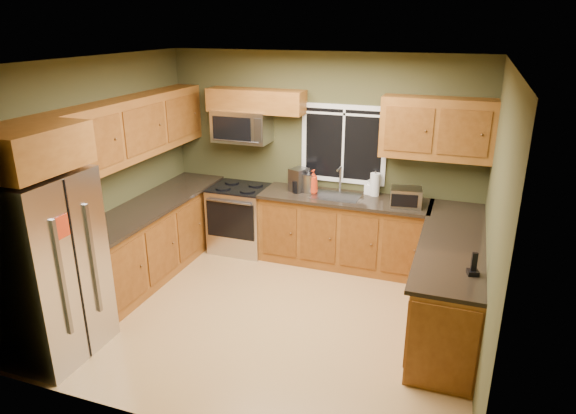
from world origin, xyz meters
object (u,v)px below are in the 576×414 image
Objects in this scene: toaster_oven at (406,197)px; kettle at (309,182)px; paper_towel_roll at (375,184)px; soap_bottle_c at (301,181)px; soap_bottle_b at (369,187)px; coffee_maker at (298,181)px; cordless_phone at (473,268)px; range at (241,218)px; soap_bottle_a at (313,182)px; refrigerator at (47,268)px; microwave at (242,126)px.

toaster_oven is 1.32× the size of kettle.
paper_towel_roll reaches higher than soap_bottle_c.
soap_bottle_b is 0.92m from soap_bottle_c.
coffee_maker reaches higher than cordless_phone.
soap_bottle_a reaches higher than range.
paper_towel_roll is (0.83, 0.17, 0.01)m from kettle.
soap_bottle_b is at bearing 11.30° from coffee_maker.
toaster_oven is at bearing -1.86° from range.
kettle is at bearing -168.57° from paper_towel_roll.
soap_bottle_c is at bearing 16.07° from range.
refrigerator is 9.24× the size of soap_bottle_b.
coffee_maker reaches higher than soap_bottle_b.
soap_bottle_c is at bearing 139.47° from cordless_phone.
refrigerator reaches higher than coffee_maker.
soap_bottle_c is (-0.24, 0.20, -0.08)m from soap_bottle_a.
refrigerator is 5.96× the size of kettle.
refrigerator is 5.92× the size of coffee_maker.
microwave is at bearing 174.18° from soap_bottle_a.
coffee_maker reaches higher than soap_bottle_c.
range is 1.23× the size of microwave.
kettle is at bearing 2.48° from range.
range is at bearing -173.35° from paper_towel_roll.
soap_bottle_a reaches higher than toaster_oven.
paper_towel_roll is at bearing 6.65° from range.
soap_bottle_b is at bearing 124.41° from cordless_phone.
paper_towel_roll is 0.10m from soap_bottle_b.
coffee_maker is at bearing 174.95° from toaster_oven.
refrigerator is 4.50× the size of toaster_oven.
range is 3.08× the size of coffee_maker.
microwave is 1.86m from soap_bottle_b.
microwave reaches higher than soap_bottle_a.
coffee_maker is (0.83, -0.08, -0.65)m from microwave.
coffee_maker reaches higher than kettle.
soap_bottle_a is at bearing -40.06° from soap_bottle_c.
kettle reaches higher than toaster_oven.
coffee_maker is at bearing 61.71° from refrigerator.
refrigerator is 3.89m from paper_towel_roll.
soap_bottle_a is 1.61× the size of soap_bottle_b.
soap_bottle_a is 2.62m from cordless_phone.
coffee_maker is 1.99× the size of soap_bottle_c.
microwave is at bearing -173.28° from soap_bottle_c.
cordless_phone is (2.06, -1.72, -0.07)m from kettle.
range is at bearing -177.52° from kettle.
kettle reaches higher than range.
kettle is 0.93× the size of paper_towel_roll.
cordless_phone is (0.80, -1.60, -0.05)m from toaster_oven.
paper_towel_roll is 2.12× the size of soap_bottle_c.
microwave reaches higher than paper_towel_roll.
soap_bottle_c is (0.80, 0.23, 0.55)m from range.
microwave reaches higher than refrigerator.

